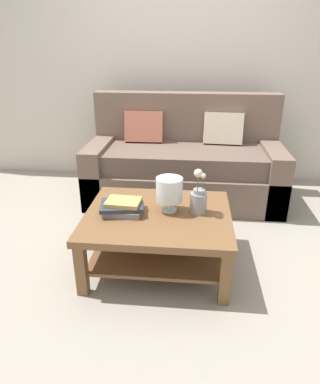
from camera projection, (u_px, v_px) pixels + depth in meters
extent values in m
plane|color=gray|center=(166.00, 241.00, 2.90)|extent=(10.00, 10.00, 0.00)
cube|color=beige|center=(179.00, 61.00, 3.87)|extent=(6.40, 0.12, 2.70)
cube|color=brown|center=(183.00, 183.00, 3.63)|extent=(1.96, 0.90, 0.36)
cube|color=brown|center=(184.00, 158.00, 3.49)|extent=(1.72, 0.74, 0.20)
cube|color=brown|center=(186.00, 126.00, 3.74)|extent=(1.96, 0.20, 0.70)
cube|color=brown|center=(101.00, 169.00, 3.66)|extent=(0.20, 0.90, 0.60)
cube|color=brown|center=(270.00, 175.00, 3.51)|extent=(0.20, 0.90, 0.60)
cube|color=#B26651|center=(144.00, 127.00, 3.65)|extent=(0.40, 0.19, 0.34)
cube|color=beige|center=(223.00, 128.00, 3.57)|extent=(0.41, 0.21, 0.34)
cube|color=brown|center=(158.00, 216.00, 2.45)|extent=(1.03, 0.88, 0.05)
cube|color=brown|center=(81.00, 269.00, 2.23)|extent=(0.07, 0.07, 0.37)
cube|color=brown|center=(225.00, 278.00, 2.15)|extent=(0.07, 0.07, 0.37)
cube|color=brown|center=(109.00, 215.00, 2.93)|extent=(0.07, 0.07, 0.37)
cube|color=brown|center=(218.00, 220.00, 2.85)|extent=(0.07, 0.07, 0.37)
cube|color=brown|center=(158.00, 247.00, 2.56)|extent=(0.91, 0.76, 0.02)
cube|color=#2D333D|center=(164.00, 242.00, 2.57)|extent=(0.30, 0.23, 0.03)
cube|color=slate|center=(123.00, 210.00, 2.45)|extent=(0.26, 0.22, 0.04)
cube|color=#2D333D|center=(122.00, 205.00, 2.43)|extent=(0.33, 0.26, 0.03)
cube|color=tan|center=(123.00, 202.00, 2.42)|extent=(0.25, 0.19, 0.03)
cylinder|color=silver|center=(169.00, 210.00, 2.48)|extent=(0.11, 0.11, 0.02)
cylinder|color=silver|center=(169.00, 205.00, 2.46)|extent=(0.04, 0.04, 0.07)
cylinder|color=silver|center=(169.00, 189.00, 2.41)|extent=(0.19, 0.19, 0.17)
sphere|color=#3D6075|center=(165.00, 192.00, 2.43)|extent=(0.06, 0.06, 0.06)
sphere|color=#51704C|center=(173.00, 192.00, 2.43)|extent=(0.05, 0.05, 0.05)
cylinder|color=gray|center=(198.00, 203.00, 2.43)|extent=(0.12, 0.12, 0.15)
cylinder|color=gray|center=(199.00, 191.00, 2.39)|extent=(0.08, 0.08, 0.03)
cylinder|color=#426638|center=(203.00, 183.00, 2.37)|extent=(0.01, 0.01, 0.09)
sphere|color=silver|center=(203.00, 176.00, 2.35)|extent=(0.04, 0.04, 0.04)
cylinder|color=#426638|center=(198.00, 181.00, 2.39)|extent=(0.01, 0.01, 0.10)
sphere|color=silver|center=(199.00, 173.00, 2.37)|extent=(0.05, 0.05, 0.05)
cylinder|color=#426638|center=(198.00, 183.00, 2.33)|extent=(0.01, 0.01, 0.12)
sphere|color=silver|center=(198.00, 173.00, 2.30)|extent=(0.06, 0.06, 0.06)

